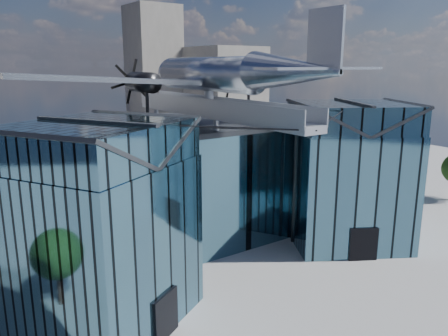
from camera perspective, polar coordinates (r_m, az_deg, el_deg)
ground_plane at (r=33.35m, az=2.02°, el=-12.79°), size 120.00×120.00×0.00m
museum at (r=35.93m, az=-3.50°, el=-1.42°), size 32.88×24.50×17.60m
bg_towers at (r=77.00m, az=-20.50°, el=9.05°), size 77.00×24.50×26.00m
tree_side_e at (r=52.50m, az=22.85°, el=0.07°), size 4.26×4.26×5.28m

